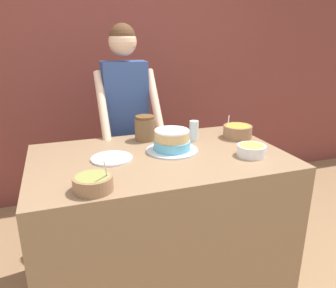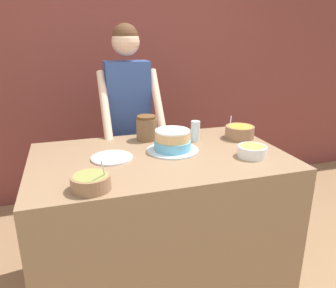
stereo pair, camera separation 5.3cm
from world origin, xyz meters
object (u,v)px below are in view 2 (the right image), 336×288
frosting_bowl_yellow (252,151)px  stoneware_jar (147,128)px  frosting_bowl_olive (91,182)px  cake (173,142)px  person_baker (128,110)px  ceramic_plate (112,158)px  frosting_bowl_orange (240,132)px  drinking_glass (195,131)px

frosting_bowl_yellow → stoneware_jar: bearing=135.5°
frosting_bowl_olive → stoneware_jar: size_ratio=1.11×
frosting_bowl_yellow → stoneware_jar: (-0.51, 0.50, 0.05)m
frosting_bowl_yellow → cake: bearing=150.7°
person_baker → frosting_bowl_yellow: (0.56, -0.87, -0.09)m
ceramic_plate → stoneware_jar: (0.28, 0.29, 0.08)m
frosting_bowl_yellow → ceramic_plate: (-0.79, 0.21, -0.03)m
frosting_bowl_orange → stoneware_jar: 0.63m
drinking_glass → stoneware_jar: (-0.30, 0.12, 0.01)m
cake → drinking_glass: bearing=35.0°
person_baker → frosting_bowl_orange: (0.67, -0.53, -0.08)m
frosting_bowl_orange → ceramic_plate: 0.90m
frosting_bowl_orange → ceramic_plate: size_ratio=0.82×
cake → drinking_glass: 0.25m
cake → frosting_bowl_orange: (0.52, 0.11, -0.01)m
person_baker → frosting_bowl_yellow: person_baker is taller
person_baker → ceramic_plate: (-0.23, -0.67, -0.12)m
frosting_bowl_olive → frosting_bowl_orange: 1.15m
frosting_bowl_orange → frosting_bowl_yellow: bearing=-107.5°
frosting_bowl_olive → drinking_glass: 0.90m
stoneware_jar → person_baker: bearing=98.0°
stoneware_jar → ceramic_plate: bearing=-133.9°
frosting_bowl_orange → stoneware_jar: stoneware_jar is taller
frosting_bowl_orange → drinking_glass: 0.32m
stoneware_jar → frosting_bowl_orange: bearing=-14.2°
drinking_glass → stoneware_jar: stoneware_jar is taller
cake → ceramic_plate: size_ratio=1.34×
frosting_bowl_orange → cake: bearing=-167.9°
cake → drinking_glass: size_ratio=2.34×
drinking_glass → frosting_bowl_yellow: bearing=-61.4°
cake → frosting_bowl_olive: size_ratio=1.73×
person_baker → cake: (0.15, -0.64, -0.07)m
frosting_bowl_olive → drinking_glass: (0.73, 0.53, 0.03)m
frosting_bowl_olive → ceramic_plate: bearing=68.2°
frosting_bowl_orange → drinking_glass: frosting_bowl_orange is taller
frosting_bowl_orange → drinking_glass: bearing=173.9°
frosting_bowl_orange → drinking_glass: (-0.31, 0.03, 0.02)m
ceramic_plate → stoneware_jar: bearing=46.1°
drinking_glass → stoneware_jar: 0.32m
cake → frosting_bowl_olive: (-0.52, -0.39, -0.02)m
frosting_bowl_orange → ceramic_plate: bearing=-171.3°
person_baker → drinking_glass: (0.35, -0.50, -0.06)m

